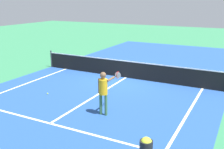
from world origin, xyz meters
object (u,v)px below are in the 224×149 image
ball_hopper (146,144)px  tennis_ball_mid_court (48,94)px  player_near (104,88)px  net (126,69)px

ball_hopper → tennis_ball_mid_court: bearing=152.1°
player_near → tennis_ball_mid_court: size_ratio=25.25×
player_near → net: bearing=105.0°
tennis_ball_mid_court → player_near: bearing=-12.3°
net → ball_hopper: (3.87, -7.26, 0.18)m
player_near → ball_hopper: player_near is taller
net → player_near: bearing=-75.0°
ball_hopper → tennis_ball_mid_court: size_ratio=13.25×
net → player_near: size_ratio=6.33×
player_near → ball_hopper: size_ratio=1.91×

